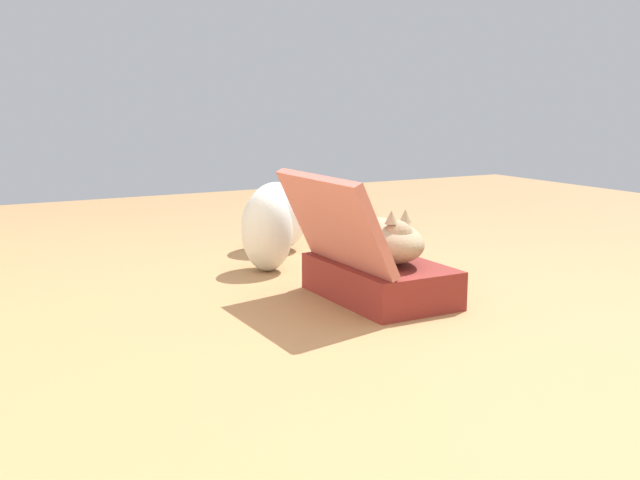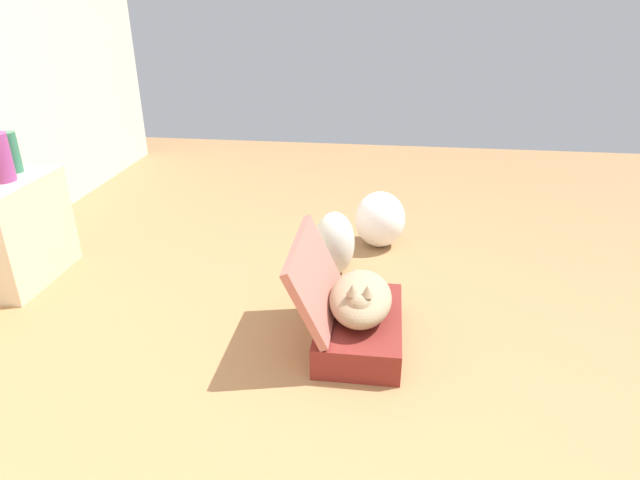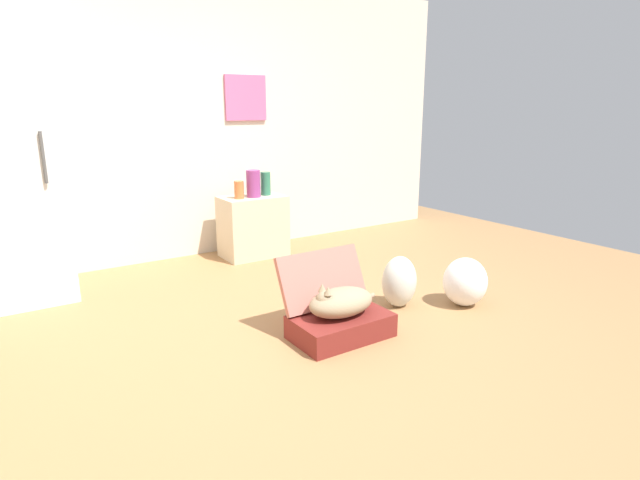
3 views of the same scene
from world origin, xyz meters
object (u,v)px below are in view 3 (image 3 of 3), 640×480
at_px(vase_short, 266,184).
at_px(plastic_bag_white, 399,282).
at_px(side_table, 253,226).
at_px(refrigerator, 10,169).
at_px(vase_tall, 239,190).
at_px(suitcase_base, 341,326).
at_px(cat, 340,302).
at_px(vase_round, 253,184).
at_px(plastic_bag_clear, 465,282).

bearing_deg(vase_short, plastic_bag_white, -85.56).
relative_size(side_table, vase_short, 2.69).
distance_m(side_table, vase_short, 0.43).
bearing_deg(refrigerator, vase_tall, 0.36).
relative_size(suitcase_base, vase_tall, 3.75).
height_order(cat, vase_tall, vase_tall).
xyz_separation_m(plastic_bag_white, refrigerator, (-2.22, 1.71, 0.79)).
distance_m(refrigerator, side_table, 2.06).
relative_size(plastic_bag_white, side_table, 0.63).
bearing_deg(plastic_bag_white, vase_tall, 104.15).
relative_size(vase_tall, vase_round, 0.65).
height_order(suitcase_base, plastic_bag_white, plastic_bag_white).
xyz_separation_m(refrigerator, side_table, (1.94, 0.05, -0.69)).
relative_size(plastic_bag_white, vase_tall, 2.31).
height_order(vase_short, vase_round, vase_round).
height_order(suitcase_base, side_table, side_table).
height_order(side_table, vase_round, vase_round).
distance_m(refrigerator, vase_short, 2.11).
xyz_separation_m(cat, refrigerator, (-1.56, 1.90, 0.74)).
bearing_deg(refrigerator, side_table, 1.48).
height_order(vase_tall, vase_round, vase_round).
xyz_separation_m(cat, vase_round, (0.38, 1.91, 0.47)).
height_order(suitcase_base, refrigerator, refrigerator).
xyz_separation_m(cat, vase_tall, (0.23, 1.91, 0.43)).
xyz_separation_m(plastic_bag_white, side_table, (-0.29, 1.76, 0.10)).
bearing_deg(refrigerator, cat, -50.58).
bearing_deg(side_table, vase_short, 0.38).
height_order(suitcase_base, vase_round, vase_round).
bearing_deg(suitcase_base, refrigerator, 129.55).
relative_size(plastic_bag_clear, refrigerator, 0.18).
xyz_separation_m(plastic_bag_white, plastic_bag_clear, (0.42, -0.25, -0.01)).
bearing_deg(plastic_bag_clear, side_table, 109.24).
height_order(plastic_bag_white, vase_tall, vase_tall).
bearing_deg(cat, plastic_bag_white, 15.81).
relative_size(plastic_bag_clear, vase_tall, 2.18).
xyz_separation_m(plastic_bag_clear, refrigerator, (-2.64, 1.96, 0.80)).
distance_m(plastic_bag_white, vase_short, 1.84).
bearing_deg(vase_short, cat, -105.08).
bearing_deg(plastic_bag_white, vase_short, 94.44).
height_order(cat, refrigerator, refrigerator).
distance_m(refrigerator, vase_round, 1.96).
relative_size(side_table, vase_round, 2.37).
xyz_separation_m(side_table, vase_round, (0.00, -0.04, 0.42)).
bearing_deg(cat, side_table, 79.07).
height_order(plastic_bag_clear, vase_tall, vase_tall).
height_order(cat, vase_round, vase_round).
distance_m(suitcase_base, cat, 0.16).
relative_size(cat, side_table, 0.87).
xyz_separation_m(suitcase_base, plastic_bag_clear, (1.07, -0.06, 0.10)).
distance_m(plastic_bag_white, vase_tall, 1.84).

